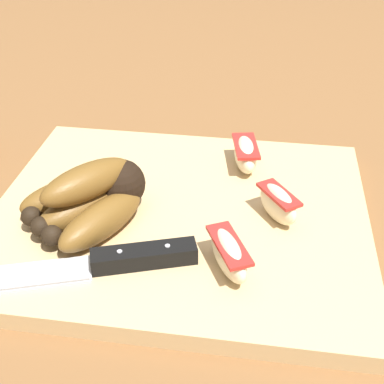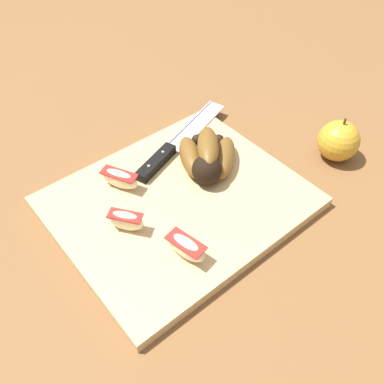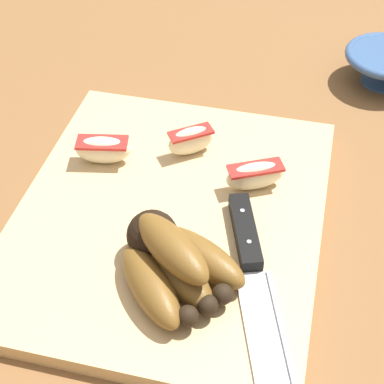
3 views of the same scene
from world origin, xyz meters
name	(u,v)px [view 1 (image 1 of 3)]	position (x,y,z in m)	size (l,w,h in m)	color
ground_plane	(170,224)	(0.00, 0.00, 0.00)	(6.00, 6.00, 0.00)	brown
cutting_board	(180,215)	(-0.01, 0.00, 0.01)	(0.41, 0.34, 0.02)	tan
banana_bunch	(91,198)	(0.08, 0.03, 0.05)	(0.14, 0.15, 0.07)	black
chefs_knife	(93,265)	(0.05, 0.11, 0.03)	(0.27, 0.12, 0.02)	silver
apple_wedge_near	(245,154)	(-0.07, -0.10, 0.04)	(0.04, 0.07, 0.04)	beige
apple_wedge_middle	(229,254)	(-0.07, 0.09, 0.04)	(0.05, 0.07, 0.04)	beige
apple_wedge_far	(278,205)	(-0.12, 0.00, 0.04)	(0.05, 0.06, 0.04)	beige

